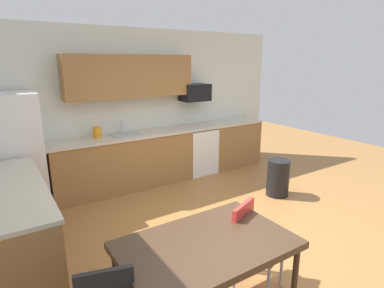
% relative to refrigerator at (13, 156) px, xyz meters
% --- Properties ---
extents(ground_plane, '(12.00, 12.00, 0.00)m').
position_rel_refrigerator_xyz_m(ground_plane, '(2.18, -2.22, -0.87)').
color(ground_plane, '#9E6B38').
extents(wall_back, '(5.80, 0.10, 2.70)m').
position_rel_refrigerator_xyz_m(wall_back, '(2.18, 0.43, 0.48)').
color(wall_back, silver).
rests_on(wall_back, ground).
extents(cabinet_run_back, '(2.42, 0.60, 0.90)m').
position_rel_refrigerator_xyz_m(cabinet_run_back, '(1.64, 0.08, -0.42)').
color(cabinet_run_back, olive).
rests_on(cabinet_run_back, ground).
extents(cabinet_run_back_right, '(1.13, 0.60, 0.90)m').
position_rel_refrigerator_xyz_m(cabinet_run_back_right, '(4.02, 0.08, -0.42)').
color(cabinet_run_back_right, olive).
rests_on(cabinet_run_back_right, ground).
extents(cabinet_run_left, '(0.60, 2.00, 0.90)m').
position_rel_refrigerator_xyz_m(cabinet_run_left, '(-0.12, -1.42, -0.42)').
color(cabinet_run_left, olive).
rests_on(cabinet_run_left, ground).
extents(countertop_back, '(4.80, 0.64, 0.04)m').
position_rel_refrigerator_xyz_m(countertop_back, '(2.18, 0.08, 0.05)').
color(countertop_back, beige).
rests_on(countertop_back, cabinet_run_back).
extents(countertop_left, '(0.64, 2.00, 0.04)m').
position_rel_refrigerator_xyz_m(countertop_left, '(-0.12, -1.42, 0.05)').
color(countertop_left, beige).
rests_on(countertop_left, cabinet_run_left).
extents(upper_cabinets_back, '(2.20, 0.34, 0.70)m').
position_rel_refrigerator_xyz_m(upper_cabinets_back, '(1.88, 0.21, 1.03)').
color(upper_cabinets_back, olive).
extents(refrigerator, '(0.76, 0.70, 1.74)m').
position_rel_refrigerator_xyz_m(refrigerator, '(0.00, 0.00, 0.00)').
color(refrigerator, white).
rests_on(refrigerator, ground).
extents(oven_range, '(0.60, 0.60, 0.91)m').
position_rel_refrigerator_xyz_m(oven_range, '(3.15, 0.08, -0.42)').
color(oven_range, white).
rests_on(oven_range, ground).
extents(microwave, '(0.54, 0.36, 0.32)m').
position_rel_refrigerator_xyz_m(microwave, '(3.15, 0.18, 0.69)').
color(microwave, black).
extents(sink_basin, '(0.48, 0.40, 0.14)m').
position_rel_refrigerator_xyz_m(sink_basin, '(1.70, 0.08, 0.01)').
color(sink_basin, '#A5A8AD').
rests_on(sink_basin, countertop_back).
extents(sink_faucet, '(0.02, 0.02, 0.24)m').
position_rel_refrigerator_xyz_m(sink_faucet, '(1.70, 0.26, 0.17)').
color(sink_faucet, '#B2B5BA').
rests_on(sink_faucet, countertop_back).
extents(dining_table, '(1.40, 0.90, 0.73)m').
position_rel_refrigerator_xyz_m(dining_table, '(1.15, -3.03, -0.20)').
color(dining_table, '#422D1E').
rests_on(dining_table, ground).
extents(chair_near_table, '(0.52, 0.52, 0.85)m').
position_rel_refrigerator_xyz_m(chair_near_table, '(1.75, -2.94, -0.37)').
color(chair_near_table, red).
rests_on(chair_near_table, ground).
extents(trash_bin, '(0.36, 0.36, 0.60)m').
position_rel_refrigerator_xyz_m(trash_bin, '(3.62, -1.58, -0.57)').
color(trash_bin, black).
rests_on(trash_bin, ground).
extents(kettle, '(0.14, 0.14, 0.20)m').
position_rel_refrigerator_xyz_m(kettle, '(1.23, 0.13, 0.15)').
color(kettle, orange).
rests_on(kettle, countertop_back).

